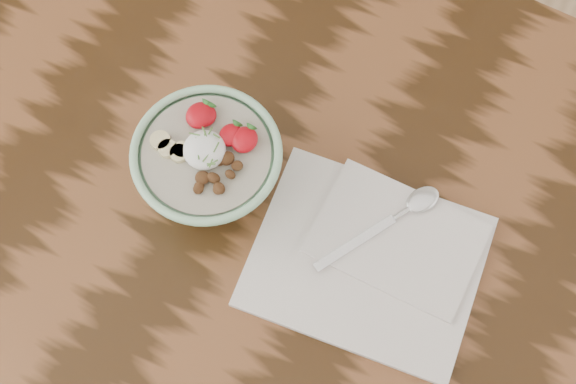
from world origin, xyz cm
name	(u,v)px	position (x,y,z in cm)	size (l,w,h in cm)	color
table	(354,283)	(0.00, 0.00, 65.70)	(160.00, 90.00, 75.00)	#311D0C
breakfast_bowl	(209,165)	(-20.75, 0.51, 80.98)	(17.55, 17.55, 11.74)	#9CD1A6
napkin	(373,257)	(0.99, 1.26, 75.69)	(29.28, 24.86, 1.64)	silver
spoon	(406,210)	(2.02, 7.96, 77.04)	(10.37, 16.77, 0.94)	silver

